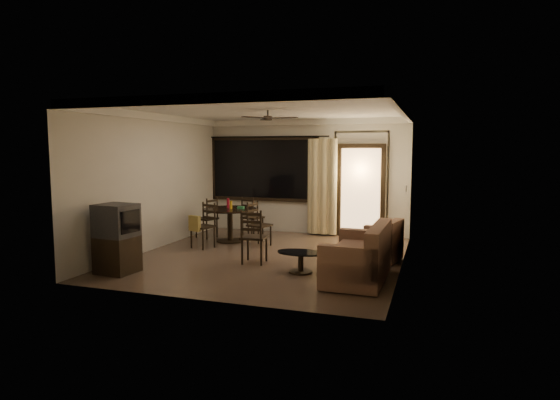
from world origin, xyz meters
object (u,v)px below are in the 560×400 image
(dining_chair_east, at_px, (259,233))
(sofa, at_px, (361,259))
(dining_chair_north, at_px, (252,225))
(dining_chair_west, at_px, (207,226))
(dining_table, at_px, (230,215))
(tv_cabinet, at_px, (117,238))
(armchair, at_px, (381,244))
(coffee_table, at_px, (301,259))
(side_chair, at_px, (254,247))
(dining_chair_south, at_px, (203,234))

(dining_chair_east, distance_m, sofa, 3.18)
(dining_chair_north, relative_size, sofa, 0.57)
(dining_chair_west, bearing_deg, sofa, 75.78)
(dining_table, relative_size, tv_cabinet, 1.03)
(tv_cabinet, xyz_separation_m, armchair, (4.11, 2.26, -0.27))
(dining_chair_north, distance_m, coffee_table, 3.47)
(dining_chair_east, distance_m, side_chair, 1.52)
(dining_chair_north, bearing_deg, dining_table, 90.11)
(tv_cabinet, xyz_separation_m, sofa, (3.97, 0.81, -0.23))
(dining_chair_east, bearing_deg, dining_chair_south, 135.70)
(dining_chair_south, xyz_separation_m, tv_cabinet, (-0.43, -2.23, 0.28))
(dining_chair_south, bearing_deg, side_chair, -12.62)
(armchair, bearing_deg, dining_table, 178.98)
(coffee_table, bearing_deg, armchair, 47.83)
(dining_chair_west, bearing_deg, coffee_table, 69.43)
(side_chair, bearing_deg, dining_table, -58.87)
(dining_table, height_order, tv_cabinet, tv_cabinet)
(dining_chair_east, xyz_separation_m, dining_chair_north, (-0.56, 1.00, 0.00))
(dining_chair_east, height_order, tv_cabinet, tv_cabinet)
(dining_chair_south, xyz_separation_m, armchair, (3.69, 0.03, 0.01))
(dining_chair_north, bearing_deg, armchair, 172.11)
(dining_chair_east, relative_size, side_chair, 0.95)
(tv_cabinet, height_order, armchair, tv_cabinet)
(dining_chair_north, xyz_separation_m, coffee_table, (2.01, -2.83, -0.04))
(dining_chair_east, bearing_deg, side_chair, -144.62)
(dining_chair_east, relative_size, armchair, 1.07)
(sofa, height_order, side_chair, side_chair)
(dining_chair_east, height_order, dining_chair_north, same)
(sofa, bearing_deg, dining_chair_north, 136.63)
(armchair, bearing_deg, sofa, -83.79)
(coffee_table, bearing_deg, side_chair, 159.13)
(dining_chair_west, bearing_deg, armchair, 93.70)
(tv_cabinet, height_order, sofa, tv_cabinet)
(sofa, height_order, coffee_table, sofa)
(dining_chair_south, height_order, side_chair, side_chair)
(dining_table, bearing_deg, dining_chair_south, -107.93)
(dining_chair_south, height_order, dining_chair_north, same)
(dining_chair_south, xyz_separation_m, side_chair, (1.52, -0.89, -0.01))
(tv_cabinet, bearing_deg, dining_chair_north, 81.51)
(sofa, xyz_separation_m, coffee_table, (-1.03, 0.15, -0.11))
(dining_table, relative_size, side_chair, 1.20)
(dining_chair_west, relative_size, dining_chair_north, 1.00)
(tv_cabinet, bearing_deg, dining_chair_west, 95.64)
(dining_chair_west, xyz_separation_m, dining_chair_north, (0.95, 0.49, 0.00))
(dining_chair_west, relative_size, coffee_table, 1.17)
(dining_table, xyz_separation_m, dining_chair_north, (0.24, 0.75, -0.31))
(dining_chair_west, distance_m, dining_chair_south, 1.16)
(dining_chair_east, height_order, sofa, dining_chair_east)
(dining_chair_east, xyz_separation_m, armchair, (2.63, -0.53, 0.03))
(dining_table, xyz_separation_m, tv_cabinet, (-0.69, -3.05, -0.01))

